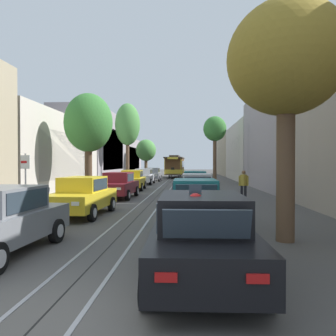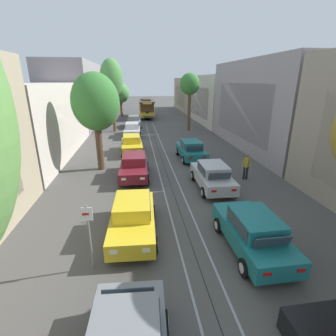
{
  "view_description": "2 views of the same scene",
  "coord_description": "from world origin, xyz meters",
  "px_view_note": "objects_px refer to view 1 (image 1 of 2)",
  "views": [
    {
      "loc": [
        2.04,
        -4.2,
        2.15
      ],
      "look_at": [
        0.13,
        26.81,
        1.69
      ],
      "focal_mm": 35.8,
      "sensor_mm": 36.0,
      "label": 1
    },
    {
      "loc": [
        -2.03,
        -0.16,
        6.31
      ],
      "look_at": [
        0.0,
        15.73,
        0.69
      ],
      "focal_mm": 26.76,
      "sensor_mm": 36.0,
      "label": 2
    }
  ],
  "objects_px": {
    "parked_car_maroon_mid_left": "(118,185)",
    "motorcycle_with_rider": "(195,232)",
    "parked_car_silver_fifth_left": "(144,176)",
    "street_tree_kerb_right_second": "(215,130)",
    "parked_car_teal_fourth_right": "(195,182)",
    "street_tree_kerb_left_fourth": "(146,151)",
    "street_tree_kerb_left_mid": "(128,125)",
    "street_sign_post": "(26,180)",
    "parked_car_grey_sixth_left": "(153,174)",
    "parked_car_black_near_right": "(201,236)",
    "parked_car_teal_second_right": "(195,201)",
    "street_tree_kerb_right_near": "(286,62)",
    "cable_car_trolley": "(175,166)",
    "parked_car_yellow_second_left": "(82,196)",
    "pedestrian_on_left_pavement": "(244,184)",
    "street_tree_kerb_left_second": "(88,124)",
    "parked_car_silver_mid_right": "(197,188)",
    "parked_car_yellow_fourth_left": "(132,180)"
  },
  "relations": [
    {
      "from": "parked_car_maroon_mid_left",
      "to": "motorcycle_with_rider",
      "type": "relative_size",
      "value": 2.35
    },
    {
      "from": "parked_car_silver_fifth_left",
      "to": "street_tree_kerb_right_second",
      "type": "xyz_separation_m",
      "value": [
        7.37,
        2.79,
        4.89
      ]
    },
    {
      "from": "parked_car_teal_fourth_right",
      "to": "street_tree_kerb_left_fourth",
      "type": "bearing_deg",
      "value": 104.39
    },
    {
      "from": "street_tree_kerb_left_mid",
      "to": "street_sign_post",
      "type": "height_order",
      "value": "street_tree_kerb_left_mid"
    },
    {
      "from": "street_tree_kerb_left_fourth",
      "to": "parked_car_grey_sixth_left",
      "type": "bearing_deg",
      "value": -78.62
    },
    {
      "from": "parked_car_black_near_right",
      "to": "street_tree_kerb_left_fourth",
      "type": "xyz_separation_m",
      "value": [
        -6.8,
        44.99,
        3.27
      ]
    },
    {
      "from": "street_sign_post",
      "to": "parked_car_grey_sixth_left",
      "type": "bearing_deg",
      "value": 87.09
    },
    {
      "from": "parked_car_teal_second_right",
      "to": "parked_car_teal_fourth_right",
      "type": "bearing_deg",
      "value": 89.05
    },
    {
      "from": "street_tree_kerb_left_fourth",
      "to": "street_tree_kerb_right_near",
      "type": "xyz_separation_m",
      "value": [
        9.21,
        -41.84,
        0.86
      ]
    },
    {
      "from": "cable_car_trolley",
      "to": "parked_car_yellow_second_left",
      "type": "bearing_deg",
      "value": -93.65
    },
    {
      "from": "parked_car_maroon_mid_left",
      "to": "parked_car_teal_fourth_right",
      "type": "bearing_deg",
      "value": 38.01
    },
    {
      "from": "parked_car_yellow_second_left",
      "to": "parked_car_grey_sixth_left",
      "type": "xyz_separation_m",
      "value": [
        0.04,
        26.62,
        0.0
      ]
    },
    {
      "from": "street_tree_kerb_left_fourth",
      "to": "street_tree_kerb_right_near",
      "type": "distance_m",
      "value": 42.85
    },
    {
      "from": "parked_car_yellow_second_left",
      "to": "parked_car_silver_fifth_left",
      "type": "height_order",
      "value": "same"
    },
    {
      "from": "parked_car_silver_fifth_left",
      "to": "pedestrian_on_left_pavement",
      "type": "xyz_separation_m",
      "value": [
        7.62,
        -14.73,
        0.19
      ]
    },
    {
      "from": "parked_car_black_near_right",
      "to": "street_tree_kerb_left_fourth",
      "type": "bearing_deg",
      "value": 98.59
    },
    {
      "from": "parked_car_yellow_second_left",
      "to": "parked_car_teal_fourth_right",
      "type": "xyz_separation_m",
      "value": [
        4.8,
        10.47,
        0.0
      ]
    },
    {
      "from": "pedestrian_on_left_pavement",
      "to": "street_sign_post",
      "type": "bearing_deg",
      "value": -140.05
    },
    {
      "from": "parked_car_silver_fifth_left",
      "to": "street_tree_kerb_left_second",
      "type": "xyz_separation_m",
      "value": [
        -2.25,
        -11.39,
        4.02
      ]
    },
    {
      "from": "parked_car_silver_mid_right",
      "to": "pedestrian_on_left_pavement",
      "type": "relative_size",
      "value": 2.51
    },
    {
      "from": "parked_car_teal_fourth_right",
      "to": "street_tree_kerb_left_mid",
      "type": "distance_m",
      "value": 16.02
    },
    {
      "from": "street_tree_kerb_right_second",
      "to": "parked_car_teal_second_right",
      "type": "bearing_deg",
      "value": -96.04
    },
    {
      "from": "parked_car_yellow_fourth_left",
      "to": "motorcycle_with_rider",
      "type": "xyz_separation_m",
      "value": [
        4.66,
        -20.6,
        0.12
      ]
    },
    {
      "from": "pedestrian_on_left_pavement",
      "to": "street_tree_kerb_left_fourth",
      "type": "bearing_deg",
      "value": 106.66
    },
    {
      "from": "parked_car_silver_mid_right",
      "to": "street_sign_post",
      "type": "relative_size",
      "value": 1.75
    },
    {
      "from": "parked_car_teal_second_right",
      "to": "motorcycle_with_rider",
      "type": "distance_m",
      "value": 5.83
    },
    {
      "from": "street_tree_kerb_left_fourth",
      "to": "motorcycle_with_rider",
      "type": "distance_m",
      "value": 45.8
    },
    {
      "from": "street_tree_kerb_right_second",
      "to": "parked_car_black_near_right",
      "type": "bearing_deg",
      "value": -94.89
    },
    {
      "from": "parked_car_yellow_fourth_left",
      "to": "parked_car_teal_fourth_right",
      "type": "height_order",
      "value": "same"
    },
    {
      "from": "parked_car_maroon_mid_left",
      "to": "parked_car_teal_second_right",
      "type": "bearing_deg",
      "value": -61.8
    },
    {
      "from": "parked_car_grey_sixth_left",
      "to": "street_tree_kerb_right_second",
      "type": "distance_m",
      "value": 9.4
    },
    {
      "from": "parked_car_grey_sixth_left",
      "to": "parked_car_teal_fourth_right",
      "type": "height_order",
      "value": "same"
    },
    {
      "from": "street_tree_kerb_left_fourth",
      "to": "street_tree_kerb_right_second",
      "type": "xyz_separation_m",
      "value": [
        9.39,
        -14.7,
        1.62
      ]
    },
    {
      "from": "parked_car_grey_sixth_left",
      "to": "pedestrian_on_left_pavement",
      "type": "bearing_deg",
      "value": -70.69
    },
    {
      "from": "parked_car_teal_fourth_right",
      "to": "parked_car_silver_fifth_left",
      "type": "bearing_deg",
      "value": 117.03
    },
    {
      "from": "parked_car_silver_fifth_left",
      "to": "parked_car_yellow_fourth_left",
      "type": "bearing_deg",
      "value": -89.95
    },
    {
      "from": "parked_car_black_near_right",
      "to": "parked_car_teal_fourth_right",
      "type": "relative_size",
      "value": 1.0
    },
    {
      "from": "street_tree_kerb_right_near",
      "to": "street_tree_kerb_left_second",
      "type": "bearing_deg",
      "value": 126.08
    },
    {
      "from": "parked_car_yellow_second_left",
      "to": "parked_car_silver_fifth_left",
      "type": "bearing_deg",
      "value": 90.46
    },
    {
      "from": "parked_car_black_near_right",
      "to": "motorcycle_with_rider",
      "type": "relative_size",
      "value": 2.34
    },
    {
      "from": "parked_car_teal_second_right",
      "to": "parked_car_silver_mid_right",
      "type": "height_order",
      "value": "same"
    },
    {
      "from": "parked_car_maroon_mid_left",
      "to": "street_tree_kerb_right_near",
      "type": "bearing_deg",
      "value": -57.48
    },
    {
      "from": "parked_car_grey_sixth_left",
      "to": "street_tree_kerb_left_fourth",
      "type": "distance_m",
      "value": 11.75
    },
    {
      "from": "parked_car_maroon_mid_left",
      "to": "motorcycle_with_rider",
      "type": "height_order",
      "value": "motorcycle_with_rider"
    },
    {
      "from": "parked_car_maroon_mid_left",
      "to": "parked_car_yellow_fourth_left",
      "type": "height_order",
      "value": "same"
    },
    {
      "from": "cable_car_trolley",
      "to": "street_tree_kerb_right_near",
      "type": "bearing_deg",
      "value": -83.42
    },
    {
      "from": "parked_car_maroon_mid_left",
      "to": "cable_car_trolley",
      "type": "bearing_deg",
      "value": 85.65
    },
    {
      "from": "parked_car_teal_second_right",
      "to": "pedestrian_on_left_pavement",
      "type": "relative_size",
      "value": 2.52
    },
    {
      "from": "parked_car_teal_fourth_right",
      "to": "street_tree_kerb_right_near",
      "type": "bearing_deg",
      "value": -81.32
    },
    {
      "from": "street_tree_kerb_right_second",
      "to": "street_sign_post",
      "type": "bearing_deg",
      "value": -109.05
    }
  ]
}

